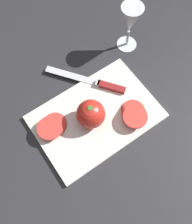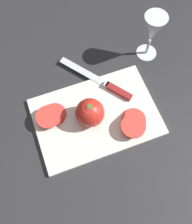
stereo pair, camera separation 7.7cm
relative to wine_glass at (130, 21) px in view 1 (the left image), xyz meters
name	(u,v)px [view 1 (the left image)]	position (x,y,z in m)	size (l,w,h in m)	color
ground_plane	(103,119)	(-0.23, -0.18, -0.11)	(3.00, 3.00, 0.00)	#28282B
cutting_board	(96,117)	(-0.25, -0.17, -0.11)	(0.37, 0.25, 0.01)	silver
wine_glass	(130,21)	(0.00, 0.00, 0.00)	(0.07, 0.07, 0.17)	silver
whole_tomato	(91,114)	(-0.27, -0.17, -0.06)	(0.09, 0.09, 0.09)	red
knife	(101,84)	(-0.17, -0.09, -0.10)	(0.18, 0.23, 0.01)	silver
tomato_slice_stack_near	(52,126)	(-0.37, -0.12, -0.09)	(0.09, 0.08, 0.02)	#D63D33
tomato_slice_stack_far	(134,114)	(-0.15, -0.23, -0.09)	(0.09, 0.10, 0.03)	#D63D33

